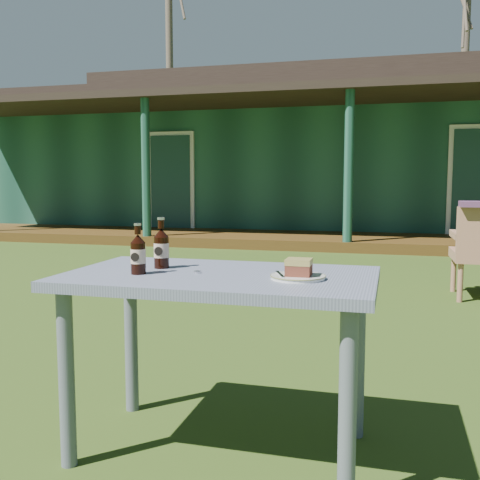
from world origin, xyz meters
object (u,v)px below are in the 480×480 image
(plate, at_px, (298,277))
(cola_bottle_far, at_px, (138,254))
(cafe_table, at_px, (220,299))
(cola_bottle_near, at_px, (161,248))
(cake_slice, at_px, (299,267))

(plate, distance_m, cola_bottle_far, 0.62)
(cafe_table, relative_size, cola_bottle_near, 5.71)
(cake_slice, distance_m, cola_bottle_near, 0.60)
(plate, height_order, cake_slice, cake_slice)
(cafe_table, bearing_deg, plate, -7.27)
(cafe_table, relative_size, cola_bottle_far, 6.08)
(cafe_table, height_order, cake_slice, cake_slice)
(cake_slice, bearing_deg, plate, 117.71)
(cake_slice, height_order, cola_bottle_near, cola_bottle_near)
(cake_slice, relative_size, cola_bottle_far, 0.47)
(cola_bottle_near, xyz_separation_m, cola_bottle_far, (-0.03, -0.16, -0.01))
(cafe_table, xyz_separation_m, cola_bottle_far, (-0.30, -0.09, 0.18))
(cola_bottle_far, bearing_deg, cola_bottle_near, 79.73)
(plate, xyz_separation_m, cake_slice, (0.00, -0.01, 0.04))
(plate, bearing_deg, cola_bottle_near, 169.90)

